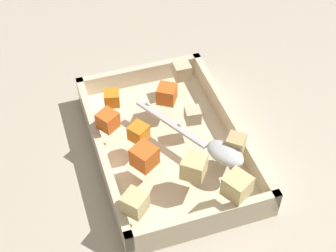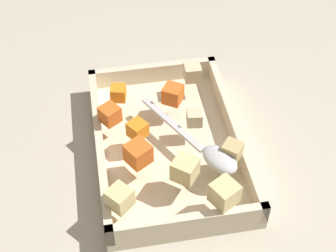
# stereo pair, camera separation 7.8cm
# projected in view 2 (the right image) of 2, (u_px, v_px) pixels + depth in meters

# --- Properties ---
(ground_plane) EXTENTS (4.00, 4.00, 0.00)m
(ground_plane) POSITION_uv_depth(u_px,v_px,m) (175.00, 157.00, 0.82)
(ground_plane) COLOR #BCB29E
(baking_dish) EXTENTS (0.33, 0.23, 0.05)m
(baking_dish) POSITION_uv_depth(u_px,v_px,m) (168.00, 145.00, 0.81)
(baking_dish) COLOR beige
(baking_dish) RESTS_ON ground_plane
(carrot_chunk_rim_edge) EXTENTS (0.04, 0.04, 0.03)m
(carrot_chunk_rim_edge) POSITION_uv_depth(u_px,v_px,m) (110.00, 114.00, 0.79)
(carrot_chunk_rim_edge) COLOR orange
(carrot_chunk_rim_edge) RESTS_ON baking_dish
(carrot_chunk_back_center) EXTENTS (0.04, 0.04, 0.03)m
(carrot_chunk_back_center) POSITION_uv_depth(u_px,v_px,m) (138.00, 129.00, 0.77)
(carrot_chunk_back_center) COLOR orange
(carrot_chunk_back_center) RESTS_ON baking_dish
(carrot_chunk_mid_right) EXTENTS (0.03, 0.03, 0.02)m
(carrot_chunk_mid_right) POSITION_uv_depth(u_px,v_px,m) (118.00, 93.00, 0.83)
(carrot_chunk_mid_right) COLOR orange
(carrot_chunk_mid_right) RESTS_ON baking_dish
(carrot_chunk_corner_sw) EXTENTS (0.04, 0.04, 0.03)m
(carrot_chunk_corner_sw) POSITION_uv_depth(u_px,v_px,m) (138.00, 154.00, 0.74)
(carrot_chunk_corner_sw) COLOR orange
(carrot_chunk_corner_sw) RESTS_ON baking_dish
(carrot_chunk_near_left) EXTENTS (0.04, 0.04, 0.03)m
(carrot_chunk_near_left) POSITION_uv_depth(u_px,v_px,m) (173.00, 94.00, 0.83)
(carrot_chunk_near_left) COLOR orange
(carrot_chunk_near_left) RESTS_ON baking_dish
(potato_chunk_far_left) EXTENTS (0.03, 0.03, 0.02)m
(potato_chunk_far_left) POSITION_uv_depth(u_px,v_px,m) (194.00, 118.00, 0.79)
(potato_chunk_far_left) COLOR beige
(potato_chunk_far_left) RESTS_ON baking_dish
(potato_chunk_front_center) EXTENTS (0.03, 0.03, 0.03)m
(potato_chunk_front_center) POSITION_uv_depth(u_px,v_px,m) (192.00, 72.00, 0.86)
(potato_chunk_front_center) COLOR beige
(potato_chunk_front_center) RESTS_ON baking_dish
(potato_chunk_mid_left) EXTENTS (0.04, 0.04, 0.03)m
(potato_chunk_mid_left) POSITION_uv_depth(u_px,v_px,m) (120.00, 198.00, 0.68)
(potato_chunk_mid_left) COLOR #E0CC89
(potato_chunk_mid_left) RESTS_ON baking_dish
(potato_chunk_heap_top) EXTENTS (0.05, 0.05, 0.03)m
(potato_chunk_heap_top) POSITION_uv_depth(u_px,v_px,m) (184.00, 169.00, 0.72)
(potato_chunk_heap_top) COLOR #E0CC89
(potato_chunk_heap_top) RESTS_ON baking_dish
(potato_chunk_corner_ne) EXTENTS (0.04, 0.04, 0.03)m
(potato_chunk_corner_ne) POSITION_uv_depth(u_px,v_px,m) (225.00, 193.00, 0.69)
(potato_chunk_corner_ne) COLOR #E0CC89
(potato_chunk_corner_ne) RESTS_ON baking_dish
(potato_chunk_far_right) EXTENTS (0.04, 0.04, 0.03)m
(potato_chunk_far_right) POSITION_uv_depth(u_px,v_px,m) (232.00, 151.00, 0.74)
(potato_chunk_far_right) COLOR tan
(potato_chunk_far_right) RESTS_ON baking_dish
(serving_spoon) EXTENTS (0.19, 0.12, 0.02)m
(serving_spoon) POSITION_uv_depth(u_px,v_px,m) (213.00, 154.00, 0.74)
(serving_spoon) COLOR silver
(serving_spoon) RESTS_ON baking_dish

